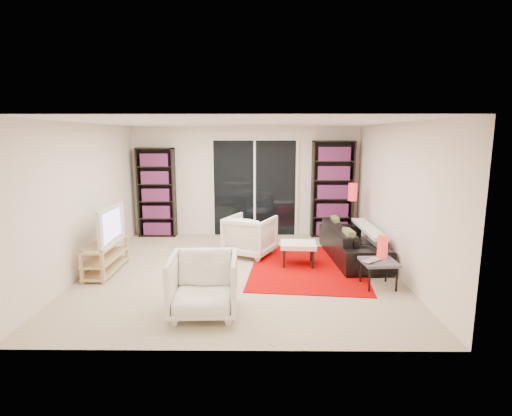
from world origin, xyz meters
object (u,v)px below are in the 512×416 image
object	(u,v)px
side_table	(379,264)
bookshelf_right	(332,189)
sofa	(353,243)
armchair_back	(250,236)
bookshelf_left	(157,192)
ottoman	(298,246)
armchair_front	(203,285)
tv_stand	(106,256)
floor_lamp	(352,199)

from	to	relation	value
side_table	bookshelf_right	bearing A→B (deg)	93.00
sofa	armchair_back	world-z (taller)	armchair_back
bookshelf_left	ottoman	distance (m)	3.62
bookshelf_left	sofa	size ratio (longest dim) A/B	0.95
bookshelf_left	armchair_front	distance (m)	4.30
bookshelf_left	tv_stand	bearing A→B (deg)	-95.90
floor_lamp	sofa	bearing A→B (deg)	-100.32
sofa	ottoman	world-z (taller)	sofa
armchair_back	ottoman	distance (m)	1.02
sofa	ottoman	xyz separation A→B (m)	(-1.02, -0.37, 0.05)
armchair_front	floor_lamp	world-z (taller)	floor_lamp
tv_stand	sofa	size ratio (longest dim) A/B	0.57
armchair_back	side_table	world-z (taller)	armchair_back
sofa	armchair_front	xyz separation A→B (m)	(-2.38, -2.30, 0.08)
sofa	ottoman	size ratio (longest dim) A/B	3.28
ottoman	sofa	bearing A→B (deg)	19.86
bookshelf_left	bookshelf_right	distance (m)	3.85
armchair_back	armchair_front	xyz separation A→B (m)	(-0.52, -2.51, 0.01)
bookshelf_right	ottoman	bearing A→B (deg)	-114.52
sofa	side_table	size ratio (longest dim) A/B	3.90
tv_stand	ottoman	bearing A→B (deg)	6.69
armchair_front	ottoman	world-z (taller)	armchair_front
bookshelf_right	floor_lamp	distance (m)	0.85
bookshelf_left	ottoman	bearing A→B (deg)	-34.83
armchair_front	side_table	world-z (taller)	armchair_front
sofa	floor_lamp	xyz separation A→B (m)	(0.16, 0.85, 0.66)
bookshelf_left	floor_lamp	world-z (taller)	bookshelf_left
tv_stand	side_table	size ratio (longest dim) A/B	2.24
bookshelf_right	armchair_front	bearing A→B (deg)	-119.94
bookshelf_left	armchair_back	world-z (taller)	bookshelf_left
ottoman	side_table	size ratio (longest dim) A/B	1.19
ottoman	tv_stand	bearing A→B (deg)	-173.31
tv_stand	floor_lamp	world-z (taller)	floor_lamp
sofa	side_table	world-z (taller)	sofa
tv_stand	armchair_front	distance (m)	2.40
armchair_back	side_table	xyz separation A→B (m)	(1.92, -1.58, -0.02)
armchair_back	side_table	bearing A→B (deg)	165.03
bookshelf_right	tv_stand	bearing A→B (deg)	-149.60
sofa	ottoman	bearing A→B (deg)	106.69
sofa	armchair_back	distance (m)	1.88
sofa	armchair_back	bearing A→B (deg)	80.33
bookshelf_right	ottoman	size ratio (longest dim) A/B	3.35
bookshelf_right	armchair_back	distance (m)	2.38
bookshelf_right	bookshelf_left	bearing A→B (deg)	180.00
side_table	ottoman	bearing A→B (deg)	137.41
ottoman	floor_lamp	distance (m)	1.81
tv_stand	armchair_back	distance (m)	2.52
armchair_back	armchair_front	bearing A→B (deg)	102.78
tv_stand	armchair_front	bearing A→B (deg)	-40.69
armchair_front	floor_lamp	distance (m)	4.09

